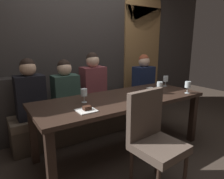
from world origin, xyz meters
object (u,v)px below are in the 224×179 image
object	(u,v)px
diner_far_end	(93,81)
dessert_plate	(87,110)
diner_redhead	(30,91)
wine_glass_center_front	(166,79)
diner_near_end	(144,77)
wine_glass_end_right	(84,93)
dining_table	(121,104)
diner_bearded	(65,87)
chair_near_side	(153,135)
banquette_bench	(96,118)
wine_glass_center_back	(188,85)
wine_glass_far_right	(160,85)

from	to	relation	value
diner_far_end	dessert_plate	distance (m)	1.07
diner_redhead	wine_glass_center_front	size ratio (longest dim) A/B	4.78
diner_near_end	wine_glass_end_right	bearing A→B (deg)	-156.94
dining_table	dessert_plate	xyz separation A→B (m)	(-0.59, -0.21, 0.10)
diner_bearded	wine_glass_end_right	xyz separation A→B (m)	(-0.00, -0.62, 0.05)
diner_far_end	wine_glass_center_front	bearing A→B (deg)	-27.73
chair_near_side	wine_glass_end_right	bearing A→B (deg)	113.13
banquette_bench	diner_near_end	world-z (taller)	diner_near_end
chair_near_side	diner_redhead	distance (m)	1.64
wine_glass_center_back	wine_glass_far_right	size ratio (longest dim) A/B	1.00
diner_far_end	wine_glass_center_front	size ratio (longest dim) A/B	5.06
diner_bearded	wine_glass_end_right	bearing A→B (deg)	-90.46
diner_far_end	diner_near_end	distance (m)	1.05
wine_glass_center_front	wine_glass_far_right	distance (m)	0.52
diner_near_end	dining_table	bearing A→B (deg)	-144.99
wine_glass_center_back	wine_glass_center_front	world-z (taller)	same
wine_glass_far_right	diner_redhead	bearing A→B (deg)	151.85
diner_near_end	dessert_plate	distance (m)	1.85
diner_redhead	wine_glass_center_back	xyz separation A→B (m)	(1.85, -1.00, 0.04)
dining_table	wine_glass_end_right	bearing A→B (deg)	171.65
diner_near_end	wine_glass_center_back	world-z (taller)	diner_near_end
diner_redhead	wine_glass_end_right	size ratio (longest dim) A/B	4.78
diner_redhead	dining_table	bearing A→B (deg)	-35.45
dining_table	dessert_plate	world-z (taller)	dessert_plate
chair_near_side	wine_glass_center_back	size ratio (longest dim) A/B	5.98
wine_glass_center_back	dessert_plate	distance (m)	1.49
chair_near_side	dessert_plate	distance (m)	0.71
diner_near_end	wine_glass_center_back	bearing A→B (deg)	-96.71
diner_bearded	wine_glass_center_front	distance (m)	1.56
banquette_bench	wine_glass_end_right	distance (m)	1.01
diner_far_end	dining_table	bearing A→B (deg)	-87.26
diner_redhead	chair_near_side	bearing A→B (deg)	-59.96
diner_near_end	chair_near_side	bearing A→B (deg)	-129.03
dining_table	wine_glass_center_back	distance (m)	0.97
diner_far_end	wine_glass_far_right	bearing A→B (deg)	-54.65
dining_table	wine_glass_far_right	distance (m)	0.60
banquette_bench	diner_near_end	distance (m)	1.17
diner_bearded	wine_glass_center_back	distance (m)	1.71
dining_table	wine_glass_center_back	xyz separation A→B (m)	(0.89, -0.32, 0.20)
dining_table	dessert_plate	distance (m)	0.64
chair_near_side	diner_bearded	world-z (taller)	diner_bearded
diner_far_end	wine_glass_end_right	size ratio (longest dim) A/B	5.06
banquette_bench	wine_glass_center_back	xyz separation A→B (m)	(0.89, -1.02, 0.63)
wine_glass_center_front	dessert_plate	xyz separation A→B (m)	(-1.58, -0.37, -0.10)
banquette_bench	wine_glass_center_back	world-z (taller)	wine_glass_center_back
wine_glass_end_right	dessert_plate	xyz separation A→B (m)	(-0.11, -0.28, -0.10)
diner_far_end	dessert_plate	size ratio (longest dim) A/B	4.37
diner_redhead	diner_bearded	world-z (taller)	diner_redhead
wine_glass_center_front	diner_far_end	bearing A→B (deg)	152.27
chair_near_side	diner_near_end	distance (m)	1.86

